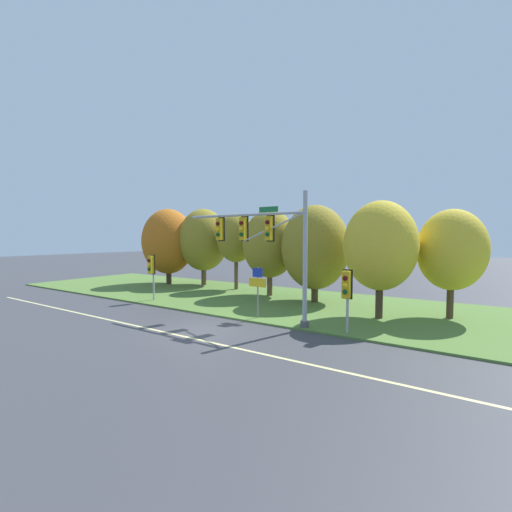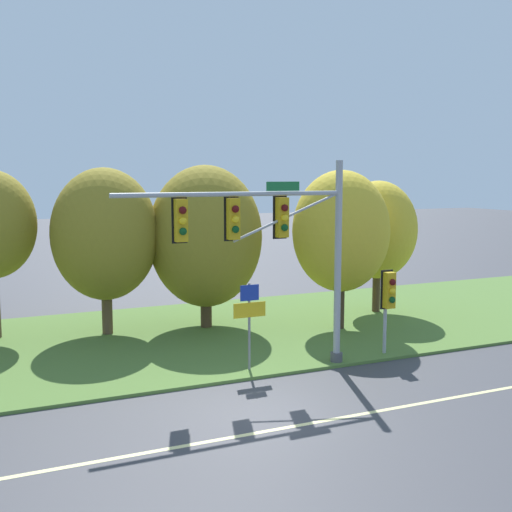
% 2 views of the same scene
% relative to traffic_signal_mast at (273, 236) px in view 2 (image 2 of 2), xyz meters
% --- Properties ---
extents(ground_plane, '(160.00, 160.00, 0.00)m').
position_rel_traffic_signal_mast_xyz_m(ground_plane, '(-1.82, -2.87, -4.33)').
color(ground_plane, '#3D3D42').
extents(lane_stripe, '(36.00, 0.16, 0.01)m').
position_rel_traffic_signal_mast_xyz_m(lane_stripe, '(-1.82, -4.07, -4.32)').
color(lane_stripe, beige).
rests_on(lane_stripe, ground).
extents(grass_verge, '(48.00, 11.50, 0.10)m').
position_rel_traffic_signal_mast_xyz_m(grass_verge, '(-1.82, 5.38, -4.28)').
color(grass_verge, '#517533').
rests_on(grass_verge, ground).
extents(traffic_signal_mast, '(7.45, 0.49, 6.53)m').
position_rel_traffic_signal_mast_xyz_m(traffic_signal_mast, '(0.00, 0.00, 0.00)').
color(traffic_signal_mast, '#9EA0A5').
rests_on(traffic_signal_mast, grass_verge).
extents(pedestrian_signal_near_kerb, '(0.46, 0.55, 2.89)m').
position_rel_traffic_signal_mast_xyz_m(pedestrian_signal_near_kerb, '(4.35, 0.03, -2.16)').
color(pedestrian_signal_near_kerb, '#9EA0A5').
rests_on(pedestrian_signal_near_kerb, grass_verge).
extents(route_sign_post, '(1.08, 0.08, 2.74)m').
position_rel_traffic_signal_mast_xyz_m(route_sign_post, '(-0.62, 0.38, -2.43)').
color(route_sign_post, slate).
rests_on(route_sign_post, grass_verge).
extents(tree_mid_verge, '(4.02, 4.02, 6.36)m').
position_rel_traffic_signal_mast_xyz_m(tree_mid_verge, '(-3.77, 6.84, -0.39)').
color(tree_mid_verge, brown).
rests_on(tree_mid_verge, grass_verge).
extents(tree_tall_centre, '(4.49, 4.49, 6.46)m').
position_rel_traffic_signal_mast_xyz_m(tree_tall_centre, '(0.07, 6.32, -0.58)').
color(tree_tall_centre, '#4C3823').
rests_on(tree_tall_centre, grass_verge).
extents(tree_right_far, '(3.81, 3.81, 6.27)m').
position_rel_traffic_signal_mast_xyz_m(tree_right_far, '(4.83, 3.93, -0.36)').
color(tree_right_far, '#423021').
rests_on(tree_right_far, grass_verge).
extents(tree_furthest_back, '(3.45, 3.45, 5.82)m').
position_rel_traffic_signal_mast_xyz_m(tree_furthest_back, '(8.01, 5.99, -0.57)').
color(tree_furthest_back, '#4C3823').
rests_on(tree_furthest_back, grass_verge).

